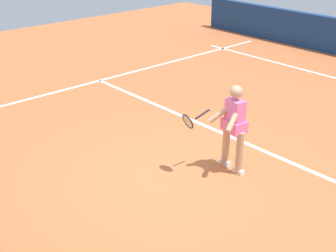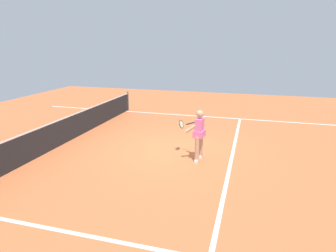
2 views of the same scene
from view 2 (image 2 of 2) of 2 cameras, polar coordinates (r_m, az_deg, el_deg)
ground_plane at (r=9.88m, az=0.96°, el=-4.58°), size 24.34×24.34×0.00m
service_line_marking at (r=9.59m, az=12.33°, el=-5.58°), size 9.73×0.10×0.01m
sideline_left_marking at (r=5.85m, az=-12.50°, el=-20.57°), size 0.10×16.73×0.01m
sideline_right_marking at (r=14.43m, az=6.03°, el=1.92°), size 0.10×16.73×0.01m
court_net at (r=11.32m, az=-18.27°, el=-0.26°), size 10.41×0.08×1.00m
tennis_player at (r=8.83m, az=5.92°, el=-1.37°), size 0.87×0.91×1.55m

